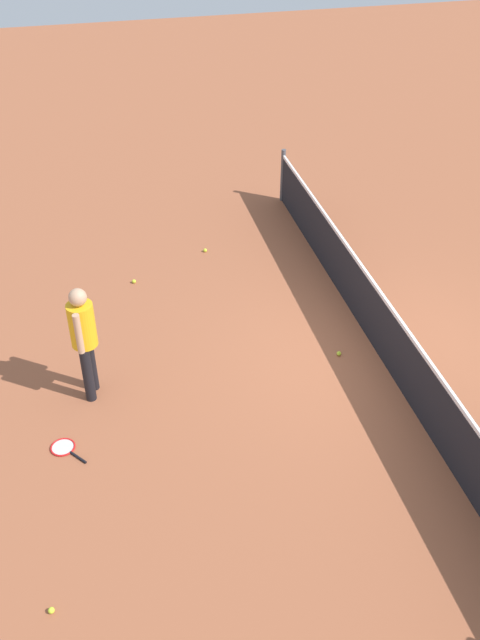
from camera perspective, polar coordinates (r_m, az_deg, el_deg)
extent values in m
plane|color=#9E5638|center=(10.71, 10.81, -2.42)|extent=(40.00, 40.00, 0.00)
cylinder|color=#4C4C51|center=(14.43, 3.43, 11.43)|extent=(0.09, 0.09, 1.07)
cube|color=black|center=(10.44, 11.09, -0.47)|extent=(10.00, 0.02, 0.91)
cube|color=white|center=(10.16, 11.40, 1.72)|extent=(10.00, 0.04, 0.06)
cylinder|color=black|center=(9.67, -12.03, -4.27)|extent=(0.17, 0.17, 0.85)
cylinder|color=black|center=(9.84, -11.80, -3.44)|extent=(0.17, 0.17, 0.85)
cylinder|color=yellow|center=(9.31, -12.46, -0.39)|extent=(0.41, 0.41, 0.62)
cylinder|color=tan|center=(9.13, -12.73, -1.09)|extent=(0.11, 0.11, 0.58)
cylinder|color=tan|center=(9.46, -12.24, 0.49)|extent=(0.11, 0.11, 0.58)
sphere|color=tan|center=(9.06, -12.81, 1.77)|extent=(0.28, 0.28, 0.23)
torus|color=red|center=(9.35, -13.93, -9.80)|extent=(0.44, 0.44, 0.02)
cylinder|color=silver|center=(9.35, -13.93, -9.80)|extent=(0.38, 0.38, 0.00)
cylinder|color=black|center=(9.18, -12.76, -10.62)|extent=(0.24, 0.20, 0.03)
sphere|color=#C6E033|center=(7.92, -14.80, -21.45)|extent=(0.07, 0.07, 0.07)
sphere|color=#C6E033|center=(12.85, -2.79, 5.57)|extent=(0.07, 0.07, 0.07)
sphere|color=#C6E033|center=(10.52, 7.88, -2.66)|extent=(0.07, 0.07, 0.07)
sphere|color=#C6E033|center=(12.10, -8.44, 3.06)|extent=(0.07, 0.07, 0.07)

